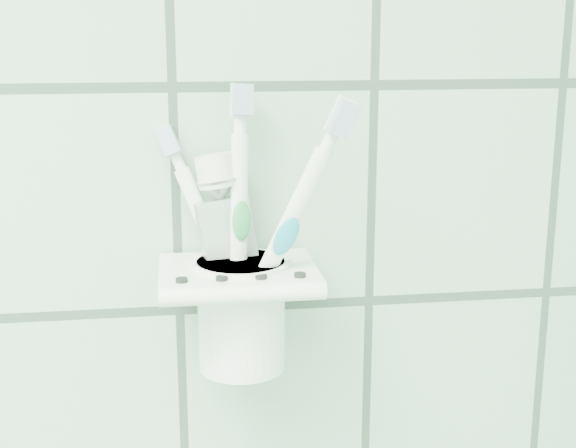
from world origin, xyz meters
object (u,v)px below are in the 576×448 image
(toothbrush_pink, at_px, (260,237))
(toothpaste_tube, at_px, (245,240))
(holder_bracket, at_px, (238,277))
(toothbrush_blue, at_px, (236,227))
(cup, at_px, (241,309))
(toothbrush_orange, at_px, (221,219))

(toothbrush_pink, bearing_deg, toothpaste_tube, 125.51)
(holder_bracket, relative_size, toothbrush_pink, 0.62)
(holder_bracket, relative_size, toothpaste_tube, 0.72)
(toothbrush_blue, bearing_deg, holder_bracket, 60.12)
(toothbrush_pink, relative_size, toothbrush_blue, 0.90)
(cup, distance_m, toothbrush_pink, 0.06)
(toothbrush_orange, xyz_separation_m, toothpaste_tube, (0.02, 0.01, -0.02))
(cup, xyz_separation_m, toothpaste_tube, (0.00, 0.01, 0.05))
(cup, bearing_deg, toothbrush_blue, -114.29)
(toothbrush_orange, distance_m, toothpaste_tube, 0.03)
(holder_bracket, bearing_deg, toothbrush_orange, -170.43)
(holder_bracket, xyz_separation_m, toothpaste_tube, (0.01, 0.01, 0.02))
(toothbrush_pink, height_order, toothpaste_tube, toothbrush_pink)
(toothbrush_orange, relative_size, toothpaste_tube, 1.33)
(toothpaste_tube, bearing_deg, toothbrush_pink, -70.55)
(toothbrush_blue, bearing_deg, toothpaste_tube, 48.03)
(cup, bearing_deg, holder_bracket, -125.56)
(holder_bracket, relative_size, cup, 1.36)
(toothbrush_pink, xyz_separation_m, toothpaste_tube, (-0.01, 0.02, -0.01))
(cup, height_order, toothbrush_blue, toothbrush_blue)
(holder_bracket, height_order, toothbrush_orange, toothbrush_orange)
(cup, bearing_deg, toothbrush_pink, -28.33)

